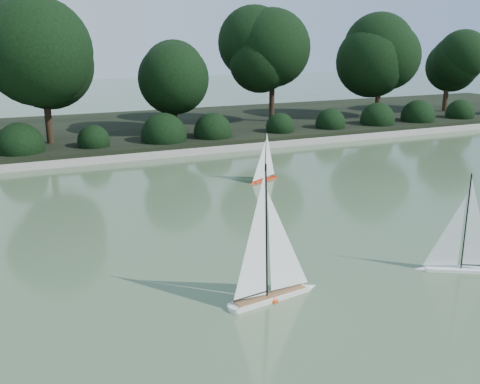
# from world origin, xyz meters

# --- Properties ---
(ground) EXTENTS (80.00, 80.00, 0.00)m
(ground) POSITION_xyz_m (0.00, 0.00, 0.00)
(ground) COLOR #354A2C
(ground) RESTS_ON ground
(pond_coping) EXTENTS (40.00, 0.35, 0.18)m
(pond_coping) POSITION_xyz_m (0.00, 9.00, 0.09)
(pond_coping) COLOR gray
(pond_coping) RESTS_ON ground
(far_bank) EXTENTS (40.00, 8.00, 0.30)m
(far_bank) POSITION_xyz_m (0.00, 13.00, 0.15)
(far_bank) COLOR black
(far_bank) RESTS_ON ground
(tree_line) EXTENTS (26.31, 3.93, 4.39)m
(tree_line) POSITION_xyz_m (1.23, 11.44, 2.64)
(tree_line) COLOR black
(tree_line) RESTS_ON ground
(shrub_hedge) EXTENTS (29.10, 1.10, 1.10)m
(shrub_hedge) POSITION_xyz_m (0.00, 9.90, 0.45)
(shrub_hedge) COLOR black
(shrub_hedge) RESTS_ON ground
(sailboat_white_a) EXTENTS (1.07, 0.71, 1.58)m
(sailboat_white_a) POSITION_xyz_m (1.64, -0.32, 0.25)
(sailboat_white_a) COLOR white
(sailboat_white_a) RESTS_ON ground
(sailboat_white_b) EXTENTS (1.43, 0.42, 1.95)m
(sailboat_white_b) POSITION_xyz_m (-1.12, -0.01, 0.30)
(sailboat_white_b) COLOR silver
(sailboat_white_b) RESTS_ON ground
(sailboat_orange) EXTENTS (0.93, 0.51, 1.32)m
(sailboat_orange) POSITION_xyz_m (1.33, 5.41, 0.21)
(sailboat_orange) COLOR red
(sailboat_orange) RESTS_ON ground
(race_buoy) EXTENTS (0.13, 0.13, 0.13)m
(race_buoy) POSITION_xyz_m (-1.22, -0.10, 0.00)
(race_buoy) COLOR #DC3E0B
(race_buoy) RESTS_ON ground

